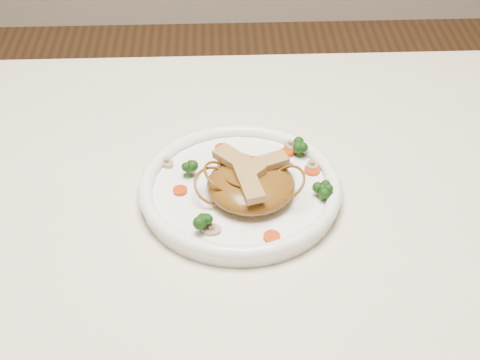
{
  "coord_description": "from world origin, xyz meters",
  "views": [
    {
      "loc": [
        0.01,
        -0.72,
        1.38
      ],
      "look_at": [
        0.04,
        0.02,
        0.78
      ],
      "focal_mm": 53.52,
      "sensor_mm": 36.0,
      "label": 1
    }
  ],
  "objects": [
    {
      "name": "carrot_3",
      "position": [
        0.02,
        0.1,
        0.77
      ],
      "size": [
        0.03,
        0.03,
        0.0
      ],
      "primitive_type": "cylinder",
      "rotation": [
        0.0,
        0.0,
        -0.22
      ],
      "color": "#B82D06",
      "rests_on": "plate"
    },
    {
      "name": "mushroom_0",
      "position": [
        0.0,
        -0.07,
        0.77
      ],
      "size": [
        0.02,
        0.02,
        0.01
      ],
      "primitive_type": "cylinder",
      "rotation": [
        0.0,
        0.0,
        0.03
      ],
      "color": "tan",
      "rests_on": "plate"
    },
    {
      "name": "carrot_4",
      "position": [
        0.07,
        -0.08,
        0.77
      ],
      "size": [
        0.03,
        0.03,
        0.0
      ],
      "primitive_type": "cylinder",
      "rotation": [
        0.0,
        0.0,
        -0.38
      ],
      "color": "#B82D06",
      "rests_on": "plate"
    },
    {
      "name": "broccoli_3",
      "position": [
        0.15,
        -0.01,
        0.78
      ],
      "size": [
        0.03,
        0.03,
        0.03
      ],
      "primitive_type": null,
      "rotation": [
        0.0,
        0.0,
        -0.09
      ],
      "color": "#113B0C",
      "rests_on": "plate"
    },
    {
      "name": "carrot_2",
      "position": [
        0.14,
        0.05,
        0.77
      ],
      "size": [
        0.02,
        0.02,
        0.0
      ],
      "primitive_type": "cylinder",
      "rotation": [
        0.0,
        0.0,
        0.09
      ],
      "color": "#B82D06",
      "rests_on": "plate"
    },
    {
      "name": "carrot_0",
      "position": [
        0.11,
        0.09,
        0.77
      ],
      "size": [
        0.02,
        0.02,
        0.0
      ],
      "primitive_type": "cylinder",
      "rotation": [
        0.0,
        0.0,
        0.05
      ],
      "color": "#B82D06",
      "rests_on": "plate"
    },
    {
      "name": "broccoli_1",
      "position": [
        -0.03,
        0.04,
        0.78
      ],
      "size": [
        0.03,
        0.03,
        0.03
      ],
      "primitive_type": null,
      "rotation": [
        0.0,
        0.0,
        0.15
      ],
      "color": "#113B0C",
      "rests_on": "plate"
    },
    {
      "name": "noodle_mound",
      "position": [
        0.05,
        0.0,
        0.78
      ],
      "size": [
        0.13,
        0.13,
        0.04
      ],
      "primitive_type": "ellipsoid",
      "rotation": [
        0.0,
        0.0,
        -0.11
      ],
      "color": "brown",
      "rests_on": "plate"
    },
    {
      "name": "chicken_c",
      "position": [
        0.05,
        -0.02,
        0.81
      ],
      "size": [
        0.04,
        0.08,
        0.01
      ],
      "primitive_type": "cube",
      "rotation": [
        0.0,
        0.0,
        4.94
      ],
      "color": "tan",
      "rests_on": "noodle_mound"
    },
    {
      "name": "mushroom_2",
      "position": [
        -0.06,
        0.07,
        0.77
      ],
      "size": [
        0.03,
        0.03,
        0.01
      ],
      "primitive_type": "cylinder",
      "rotation": [
        0.0,
        0.0,
        -0.75
      ],
      "color": "tan",
      "rests_on": "plate"
    },
    {
      "name": "broccoli_2",
      "position": [
        -0.01,
        -0.07,
        0.78
      ],
      "size": [
        0.03,
        0.03,
        0.03
      ],
      "primitive_type": null,
      "rotation": [
        0.0,
        0.0,
        0.28
      ],
      "color": "#113B0C",
      "rests_on": "plate"
    },
    {
      "name": "mushroom_3",
      "position": [
        0.12,
        0.1,
        0.77
      ],
      "size": [
        0.03,
        0.03,
        0.01
      ],
      "primitive_type": "cylinder",
      "rotation": [
        0.0,
        0.0,
        1.82
      ],
      "color": "tan",
      "rests_on": "plate"
    },
    {
      "name": "chicken_b",
      "position": [
        0.04,
        0.02,
        0.81
      ],
      "size": [
        0.07,
        0.07,
        0.01
      ],
      "primitive_type": "cube",
      "rotation": [
        0.0,
        0.0,
        2.32
      ],
      "color": "tan",
      "rests_on": "noodle_mound"
    },
    {
      "name": "table",
      "position": [
        0.0,
        0.0,
        0.65
      ],
      "size": [
        1.2,
        0.8,
        0.75
      ],
      "color": "#F3EACE",
      "rests_on": "ground"
    },
    {
      "name": "carrot_1",
      "position": [
        -0.04,
        0.01,
        0.77
      ],
      "size": [
        0.02,
        0.02,
        0.0
      ],
      "primitive_type": "cylinder",
      "rotation": [
        0.0,
        0.0,
        -0.11
      ],
      "color": "#B82D06",
      "rests_on": "plate"
    },
    {
      "name": "mushroom_1",
      "position": [
        0.14,
        0.06,
        0.77
      ],
      "size": [
        0.03,
        0.03,
        0.01
      ],
      "primitive_type": "cylinder",
      "rotation": [
        0.0,
        0.0,
        1.36
      ],
      "color": "tan",
      "rests_on": "plate"
    },
    {
      "name": "broccoli_0",
      "position": [
        0.13,
        0.09,
        0.78
      ],
      "size": [
        0.03,
        0.03,
        0.03
      ],
      "primitive_type": null,
      "rotation": [
        0.0,
        0.0,
        -0.24
      ],
      "color": "#113B0C",
      "rests_on": "plate"
    },
    {
      "name": "plate",
      "position": [
        0.04,
        0.02,
        0.76
      ],
      "size": [
        0.29,
        0.29,
        0.02
      ],
      "primitive_type": "cylinder",
      "rotation": [
        0.0,
        0.0,
        -0.09
      ],
      "color": "white",
      "rests_on": "table"
    },
    {
      "name": "chicken_a",
      "position": [
        0.07,
        0.02,
        0.8
      ],
      "size": [
        0.07,
        0.05,
        0.01
      ],
      "primitive_type": "cube",
      "rotation": [
        0.0,
        0.0,
        0.41
      ],
      "color": "tan",
      "rests_on": "noodle_mound"
    }
  ]
}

